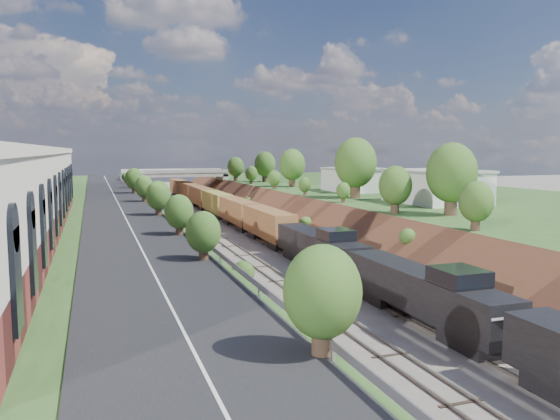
{
  "coord_description": "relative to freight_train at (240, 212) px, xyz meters",
  "views": [
    {
      "loc": [
        -18.48,
        -7.97,
        11.73
      ],
      "look_at": [
        -1.32,
        41.83,
        6.0
      ],
      "focal_mm": 35.0,
      "sensor_mm": 36.0,
      "label": 1
    }
  ],
  "objects": [
    {
      "name": "embankment_right",
      "position": [
        8.4,
        -12.05,
        -2.47
      ],
      "size": [
        10.0,
        180.0,
        10.0
      ],
      "primitive_type": "cube",
      "rotation": [
        0.0,
        0.79,
        0.0
      ],
      "color": "brown",
      "rests_on": "ground"
    },
    {
      "name": "embankment_left",
      "position": [
        -13.6,
        -12.05,
        -2.47
      ],
      "size": [
        10.0,
        180.0,
        10.0
      ],
      "primitive_type": "cube",
      "rotation": [
        0.0,
        0.79,
        0.0
      ],
      "color": "brown",
      "rests_on": "ground"
    },
    {
      "name": "road",
      "position": [
        -18.1,
        -12.05,
        2.58
      ],
      "size": [
        8.0,
        180.0,
        0.1
      ],
      "primitive_type": "cube",
      "color": "black",
      "rests_on": "platform_left"
    },
    {
      "name": "rail_left_track",
      "position": [
        -5.2,
        -12.05,
        -2.38
      ],
      "size": [
        1.58,
        180.0,
        0.18
      ],
      "primitive_type": "cube",
      "color": "gray",
      "rests_on": "ground"
    },
    {
      "name": "freight_train",
      "position": [
        0.0,
        0.0,
        0.0
      ],
      "size": [
        2.82,
        144.2,
        4.55
      ],
      "color": "black",
      "rests_on": "ground"
    },
    {
      "name": "platform_right",
      "position": [
        30.4,
        -12.05,
        0.03
      ],
      "size": [
        44.0,
        180.0,
        5.0
      ],
      "primitive_type": "cube",
      "color": "#2A4E20",
      "rests_on": "ground"
    },
    {
      "name": "guardrail",
      "position": [
        -14.0,
        -12.24,
        3.08
      ],
      "size": [
        0.1,
        171.0,
        0.7
      ],
      "color": "#99999E",
      "rests_on": "platform_left"
    },
    {
      "name": "tree_left_crest",
      "position": [
        -14.4,
        -52.05,
        4.57
      ],
      "size": [
        2.45,
        2.45,
        3.55
      ],
      "color": "#473323",
      "rests_on": "platform_left"
    },
    {
      "name": "white_building_far",
      "position": [
        20.4,
        1.95,
        4.33
      ],
      "size": [
        8.0,
        10.0,
        3.6
      ],
      "primitive_type": "cube",
      "color": "silver",
      "rests_on": "platform_right"
    },
    {
      "name": "white_building_near",
      "position": [
        20.9,
        -20.05,
        4.53
      ],
      "size": [
        9.0,
        12.0,
        4.0
      ],
      "primitive_type": "cube",
      "color": "silver",
      "rests_on": "platform_right"
    },
    {
      "name": "overpass",
      "position": [
        -2.6,
        49.95,
        2.45
      ],
      "size": [
        24.5,
        8.3,
        7.4
      ],
      "color": "gray",
      "rests_on": "ground"
    },
    {
      "name": "tree_right_large",
      "position": [
        14.4,
        -32.05,
        6.92
      ],
      "size": [
        5.25,
        5.25,
        7.61
      ],
      "color": "#473323",
      "rests_on": "platform_right"
    },
    {
      "name": "rail_right_track",
      "position": [
        0.0,
        -12.05,
        -2.38
      ],
      "size": [
        1.58,
        180.0,
        0.18
      ],
      "primitive_type": "cube",
      "color": "gray",
      "rests_on": "ground"
    }
  ]
}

